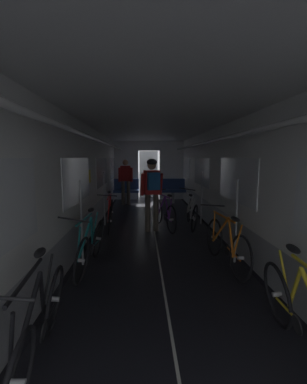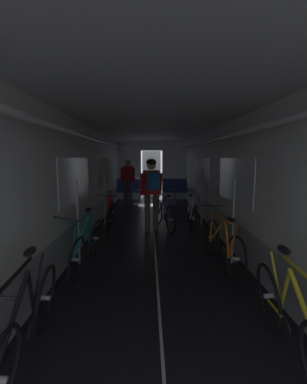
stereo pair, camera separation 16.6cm
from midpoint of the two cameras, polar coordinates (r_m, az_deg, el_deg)
The scene contains 13 objects.
ground_plane at distance 2.78m, azimuth 3.94°, elevation -31.83°, with size 60.00×60.00×0.00m, color black.
train_car_shell at distance 5.75m, azimuth 1.00°, elevation 6.81°, with size 3.14×12.34×2.57m.
bench_seat_far_left at distance 10.31m, azimuth -4.90°, elevation 0.73°, with size 0.98×0.51×0.95m.
bench_seat_far_right at distance 10.34m, azimuth 5.09°, elevation 0.75°, with size 0.98×0.51×0.95m.
bicycle_black at distance 2.65m, azimuth -23.76°, elevation -24.46°, with size 0.44×1.70×0.96m.
bicycle_yellow at distance 2.79m, azimuth 29.04°, elevation -23.06°, with size 0.44×1.69×0.96m.
bicycle_teal at distance 4.42m, azimuth -13.08°, elevation -10.92°, with size 0.47×1.70×0.96m.
bicycle_white at distance 6.83m, azimuth 8.94°, elevation -4.32°, with size 0.44×1.70×0.96m.
bicycle_red at distance 6.62m, azimuth -8.57°, elevation -4.66°, with size 0.44×1.69×0.95m.
bicycle_orange at distance 4.48m, azimuth 15.62°, elevation -10.73°, with size 0.45×1.69×0.95m.
person_cyclist_aisle at distance 6.24m, azimuth 0.34°, elevation 1.09°, with size 0.56×0.44×1.73m.
bicycle_purple_in_aisle at distance 6.62m, azimuth 3.02°, elevation -4.58°, with size 0.57×1.65×0.93m.
person_standing_near_bench at distance 9.90m, azimuth -5.06°, elevation 2.83°, with size 0.53×0.23×1.69m.
Camera 2 is at (-0.12, -2.14, 1.75)m, focal length 24.84 mm.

